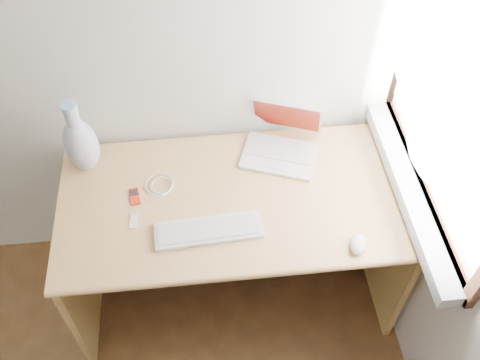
{
  "coord_description": "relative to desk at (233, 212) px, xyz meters",
  "views": [
    {
      "loc": [
        0.92,
        0.1,
        2.37
      ],
      "look_at": [
        1.05,
        1.35,
        0.86
      ],
      "focal_mm": 40.0,
      "sensor_mm": 36.0,
      "label": 1
    }
  ],
  "objects": [
    {
      "name": "window",
      "position": [
        0.69,
        -0.16,
        0.76
      ],
      "size": [
        0.11,
        0.99,
        1.1
      ],
      "color": "white",
      "rests_on": "right_wall"
    },
    {
      "name": "desk",
      "position": [
        0.0,
        0.0,
        0.0
      ],
      "size": [
        1.37,
        0.69,
        0.73
      ],
      "color": "tan",
      "rests_on": "floor"
    },
    {
      "name": "laptop",
      "position": [
        0.2,
        0.15,
        0.25
      ],
      "size": [
        0.35,
        0.34,
        0.2
      ],
      "rotation": [
        0.0,
        0.0,
        -0.36
      ],
      "color": "white",
      "rests_on": "desk"
    },
    {
      "name": "external_keyboard",
      "position": [
        -0.11,
        -0.23,
        0.22
      ],
      "size": [
        0.4,
        0.14,
        0.02
      ],
      "rotation": [
        0.0,
        0.0,
        0.05
      ],
      "color": "white",
      "rests_on": "desk"
    },
    {
      "name": "mouse",
      "position": [
        0.42,
        -0.36,
        0.22
      ],
      "size": [
        0.09,
        0.11,
        0.03
      ],
      "primitive_type": "ellipsoid",
      "rotation": [
        0.0,
        0.0,
        -0.37
      ],
      "color": "white",
      "rests_on": "desk"
    },
    {
      "name": "ipod",
      "position": [
        -0.39,
        -0.04,
        0.21
      ],
      "size": [
        0.05,
        0.09,
        0.01
      ],
      "rotation": [
        0.0,
        0.0,
        0.15
      ],
      "color": "red",
      "rests_on": "desk"
    },
    {
      "name": "cable_coil",
      "position": [
        -0.29,
        0.01,
        0.21
      ],
      "size": [
        0.13,
        0.13,
        0.01
      ],
      "primitive_type": "torus",
      "rotation": [
        0.0,
        0.0,
        -0.15
      ],
      "color": "white",
      "rests_on": "desk"
    },
    {
      "name": "remote",
      "position": [
        -0.39,
        -0.16,
        0.21
      ],
      "size": [
        0.03,
        0.07,
        0.01
      ],
      "primitive_type": "cube",
      "rotation": [
        0.0,
        0.0,
        -0.07
      ],
      "color": "white",
      "rests_on": "desk"
    },
    {
      "name": "vase",
      "position": [
        -0.58,
        0.14,
        0.35
      ],
      "size": [
        0.13,
        0.13,
        0.34
      ],
      "color": "silver",
      "rests_on": "desk"
    }
  ]
}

